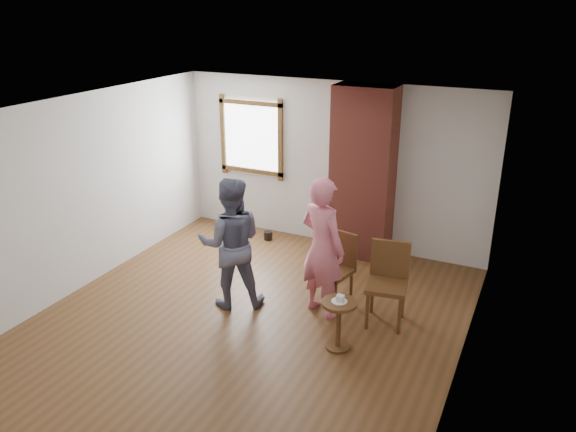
% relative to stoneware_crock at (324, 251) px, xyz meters
% --- Properties ---
extents(ground, '(5.50, 5.50, 0.00)m').
position_rel_stoneware_crock_xyz_m(ground, '(-0.23, -1.93, -0.20)').
color(ground, brown).
rests_on(ground, ground).
extents(room_shell, '(5.04, 5.52, 2.62)m').
position_rel_stoneware_crock_xyz_m(room_shell, '(-0.29, -1.33, 1.61)').
color(room_shell, silver).
rests_on(room_shell, ground).
extents(brick_chimney, '(0.90, 0.50, 2.60)m').
position_rel_stoneware_crock_xyz_m(brick_chimney, '(0.37, 0.57, 1.10)').
color(brick_chimney, '#A3483A').
rests_on(brick_chimney, ground).
extents(stoneware_crock, '(0.34, 0.34, 0.40)m').
position_rel_stoneware_crock_xyz_m(stoneware_crock, '(0.00, 0.00, 0.00)').
color(stoneware_crock, tan).
rests_on(stoneware_crock, ground).
extents(dark_pot, '(0.17, 0.17, 0.14)m').
position_rel_stoneware_crock_xyz_m(dark_pot, '(-1.16, 0.43, -0.13)').
color(dark_pot, black).
rests_on(dark_pot, ground).
extents(dining_chair_left, '(0.55, 0.55, 0.98)m').
position_rel_stoneware_crock_xyz_m(dining_chair_left, '(0.57, -1.03, 0.35)').
color(dining_chair_left, brown).
rests_on(dining_chair_left, ground).
extents(dining_chair_right, '(0.54, 0.54, 1.01)m').
position_rel_stoneware_crock_xyz_m(dining_chair_right, '(1.29, -1.14, 0.37)').
color(dining_chair_right, brown).
rests_on(dining_chair_right, ground).
extents(side_table, '(0.40, 0.40, 0.60)m').
position_rel_stoneware_crock_xyz_m(side_table, '(0.97, -1.97, 0.20)').
color(side_table, brown).
rests_on(side_table, ground).
extents(cake_plate, '(0.18, 0.18, 0.01)m').
position_rel_stoneware_crock_xyz_m(cake_plate, '(0.97, -1.97, 0.40)').
color(cake_plate, white).
rests_on(cake_plate, side_table).
extents(cake_slice, '(0.08, 0.07, 0.06)m').
position_rel_stoneware_crock_xyz_m(cake_slice, '(0.98, -1.97, 0.44)').
color(cake_slice, silver).
rests_on(cake_slice, cake_plate).
extents(man, '(1.05, 0.98, 1.72)m').
position_rel_stoneware_crock_xyz_m(man, '(-0.62, -1.61, 0.66)').
color(man, '#121333').
rests_on(man, ground).
extents(person_pink, '(0.76, 0.64, 1.79)m').
position_rel_stoneware_crock_xyz_m(person_pink, '(0.50, -1.32, 0.69)').
color(person_pink, '#DD6E82').
rests_on(person_pink, ground).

